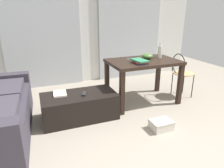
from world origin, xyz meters
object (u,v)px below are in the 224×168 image
Objects in this scene: magazine at (60,94)px; bottle_near at (160,52)px; bowl at (147,56)px; book_stack at (140,61)px; tv_remote_primary at (84,94)px; shoebox at (161,125)px; wire_chair at (181,70)px; craft_table at (143,67)px; coffee_table at (80,106)px; scissors at (130,59)px.

bottle_near is at bearing 10.34° from magazine.
bottle_near reaches higher than bowl.
book_stack is (-0.27, -0.24, -0.01)m from bowl.
tv_remote_primary is 0.36m from magazine.
wire_chair is at bearing 41.59° from shoebox.
shoebox is (-0.22, -0.94, -0.58)m from craft_table.
scissors reaches higher than coffee_table.
coffee_table is at bearing -16.51° from magazine.
coffee_table is 3.51× the size of book_stack.
craft_table is 0.28m from scissors.
bowl reaches higher than shoebox.
scissors is (-0.52, 0.12, -0.11)m from bottle_near.
bowl is 1.71× the size of scissors.
wire_chair is 5.82× the size of tv_remote_primary.
shoebox is at bearing -108.25° from bowl.
craft_table is 4.02× the size of shoebox.
wire_chair reaches higher than tv_remote_primary.
wire_chair is at bearing 28.50° from tv_remote_primary.
shoebox is (-0.99, -0.88, -0.46)m from wire_chair.
magazine is (-1.82, -0.17, -0.47)m from bottle_near.
bowl is at bearing 12.26° from coffee_table.
bottle_near reaches higher than craft_table.
scissors is at bearing 128.02° from craft_table.
scissors is (-0.27, 0.11, -0.04)m from bowl.
bowl reaches higher than scissors.
bowl reaches higher than book_stack.
craft_table reaches higher than shoebox.
shoebox is (-0.06, -0.78, -0.72)m from book_stack.
scissors is at bearing 20.88° from coffee_table.
coffee_table is at bearing -170.60° from craft_table.
wire_chair is at bearing 3.97° from coffee_table.
book_stack reaches higher than scissors.
book_stack is at bearing -90.13° from scissors.
book_stack is 2.19× the size of tv_remote_primary.
coffee_table is 1.72m from bottle_near.
craft_table is 10.56× the size of scissors.
scissors is at bearing 166.80° from bottle_near.
magazine reaches higher than coffee_table.
scissors is (-0.15, 0.20, 0.12)m from craft_table.
bottle_near is 0.58m from book_stack.
bottle_near is 1.40× the size of bowl.
magazine is at bearing -174.72° from bottle_near.
book_stack is at bearing -138.39° from bowl.
coffee_table is 1.32× the size of wire_chair.
coffee_table is 7.69× the size of tv_remote_primary.
craft_table is 1.17m from tv_remote_primary.
wire_chair is 4.32× the size of bowl.
tv_remote_primary is at bearing -155.78° from scissors.
coffee_table is 1.23m from shoebox.
scissors reaches higher than magazine.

